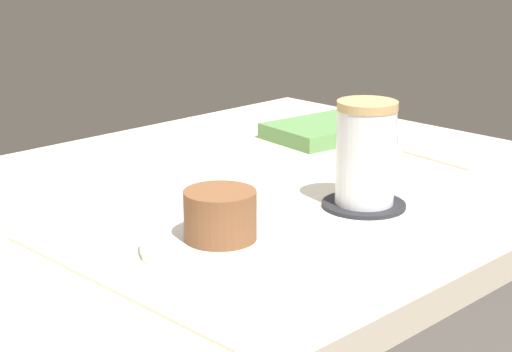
% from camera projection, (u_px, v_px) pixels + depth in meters
% --- Properties ---
extents(dining_table, '(1.02, 0.71, 0.71)m').
position_uv_depth(dining_table, '(215.00, 264.00, 1.09)').
color(dining_table, beige).
rests_on(dining_table, ground_plane).
extents(placemat, '(0.48, 0.35, 0.00)m').
position_uv_depth(placemat, '(281.00, 225.00, 0.95)').
color(placemat, silver).
rests_on(placemat, dining_table).
extents(pastry_plate, '(0.16, 0.16, 0.01)m').
position_uv_depth(pastry_plate, '(220.00, 244.00, 0.87)').
color(pastry_plate, white).
rests_on(pastry_plate, placemat).
extents(pastry, '(0.07, 0.07, 0.05)m').
position_uv_depth(pastry, '(220.00, 215.00, 0.86)').
color(pastry, brown).
rests_on(pastry, pastry_plate).
extents(coffee_coaster, '(0.10, 0.10, 0.00)m').
position_uv_depth(coffee_coaster, '(364.00, 205.00, 1.00)').
color(coffee_coaster, '#232328').
rests_on(coffee_coaster, placemat).
extents(coffee_mug, '(0.10, 0.07, 0.12)m').
position_uv_depth(coffee_mug, '(367.00, 152.00, 0.99)').
color(coffee_mug, white).
rests_on(coffee_mug, coffee_coaster).
extents(paper_napkin, '(0.17, 0.17, 0.00)m').
position_uv_depth(paper_napkin, '(461.00, 150.00, 1.26)').
color(paper_napkin, silver).
rests_on(paper_napkin, dining_table).
extents(small_book, '(0.19, 0.15, 0.02)m').
position_uv_depth(small_book, '(327.00, 130.00, 1.34)').
color(small_book, '#598C4C').
rests_on(small_book, dining_table).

